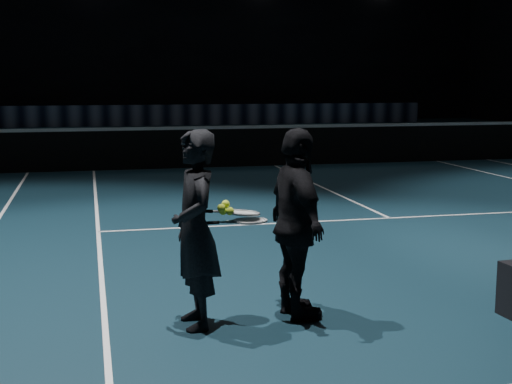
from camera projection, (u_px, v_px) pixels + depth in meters
floor at (276, 166)px, 16.43m from camera, size 36.00×36.00×0.00m
wall_back at (177, 14)px, 32.96m from camera, size 30.00×0.00×30.00m
court_lines at (276, 166)px, 16.43m from camera, size 10.98×23.78×0.01m
net_mesh at (276, 147)px, 16.36m from camera, size 12.80×0.02×0.86m
net_tape at (276, 127)px, 16.28m from camera, size 12.80×0.03×0.07m
sponsor_backdrop at (186, 115)px, 31.26m from camera, size 22.00×0.15×0.90m
player_a at (195, 230)px, 5.67m from camera, size 0.43×0.61×1.59m
player_b at (297, 224)px, 5.88m from camera, size 0.48×0.97×1.59m
racket_lower at (250, 221)px, 5.77m from camera, size 0.69×0.24×0.03m
racket_upper at (243, 213)px, 5.79m from camera, size 0.70×0.28×0.10m
tennis_balls at (226, 209)px, 5.71m from camera, size 0.12×0.10×0.12m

